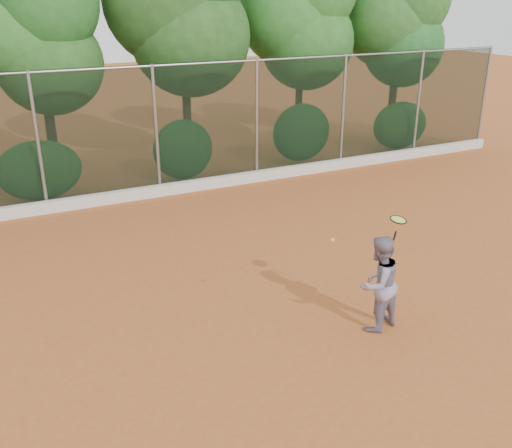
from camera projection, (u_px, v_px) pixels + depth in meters
name	position (u px, v px, depth m)	size (l,w,h in m)	color
ground	(281.00, 308.00, 10.06)	(80.00, 80.00, 0.00)	#A65627
concrete_curb	(162.00, 190.00, 15.67)	(24.00, 0.20, 0.30)	beige
tennis_player	(378.00, 284.00, 9.20)	(0.79, 0.62, 1.63)	gray
chainlink_fence	(156.00, 127.00, 15.18)	(24.09, 0.09, 3.50)	black
foliage_backdrop	(109.00, 24.00, 15.65)	(23.70, 3.63, 7.55)	#452E1A
tennis_racket	(398.00, 222.00, 8.91)	(0.36, 0.36, 0.53)	black
tennis_ball_in_flight	(332.00, 240.00, 8.20)	(0.06, 0.06, 0.06)	#C2D330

